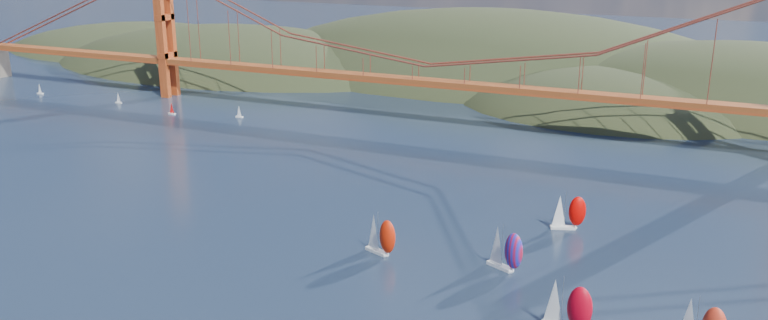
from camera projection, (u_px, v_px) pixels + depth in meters
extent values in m
ellipsoid|color=black|center=(240.00, 85.00, 407.83)|extent=(240.00, 140.00, 64.00)
ellipsoid|color=black|center=(491.00, 102.00, 393.56)|extent=(300.00, 180.00, 96.00)
ellipsoid|color=black|center=(743.00, 132.00, 319.43)|extent=(220.00, 140.00, 76.00)
ellipsoid|color=black|center=(613.00, 125.00, 311.36)|extent=(140.00, 110.00, 48.00)
ellipsoid|color=black|center=(147.00, 59.00, 468.19)|extent=(200.00, 140.00, 44.00)
cube|color=brown|center=(428.00, 81.00, 275.33)|extent=(440.00, 7.00, 1.60)
cube|color=maroon|center=(428.00, 84.00, 275.68)|extent=(440.00, 7.00, 0.80)
cube|color=maroon|center=(166.00, 33.00, 318.89)|extent=(4.00, 8.50, 55.00)
cube|color=silver|center=(377.00, 251.00, 167.07)|extent=(6.24, 3.84, 0.73)
cylinder|color=#99999E|center=(378.00, 231.00, 165.43)|extent=(0.09, 0.09, 9.07)
cone|color=silver|center=(374.00, 231.00, 166.52)|extent=(4.41, 4.41, 7.99)
ellipsoid|color=red|center=(387.00, 237.00, 163.47)|extent=(4.92, 4.06, 7.62)
cylinder|color=#99999E|center=(562.00, 301.00, 133.23)|extent=(0.10, 0.10, 9.74)
cone|color=silver|center=(554.00, 301.00, 134.17)|extent=(4.19, 4.19, 8.57)
ellipsoid|color=#B10214|center=(580.00, 308.00, 131.65)|extent=(4.96, 3.57, 8.18)
cylinder|color=#99999E|center=(697.00, 319.00, 127.99)|extent=(0.09, 0.09, 8.86)
cone|color=silver|center=(689.00, 319.00, 129.02)|extent=(4.25, 4.25, 7.80)
cube|color=silver|center=(563.00, 227.00, 180.40)|extent=(6.03, 3.53, 0.70)
cylinder|color=#99999E|center=(565.00, 209.00, 179.00)|extent=(0.09, 0.09, 8.74)
cone|color=silver|center=(559.00, 211.00, 179.22)|extent=(4.18, 4.18, 7.69)
ellipsoid|color=#D10300|center=(577.00, 211.00, 178.93)|extent=(4.71, 3.81, 7.34)
cube|color=white|center=(500.00, 266.00, 159.52)|extent=(6.44, 4.27, 0.75)
cylinder|color=#99999E|center=(502.00, 244.00, 157.81)|extent=(0.09, 0.09, 9.43)
cone|color=silver|center=(497.00, 244.00, 159.00)|extent=(4.69, 4.69, 8.30)
ellipsoid|color=#A3132F|center=(514.00, 251.00, 155.67)|extent=(5.16, 4.38, 7.92)
cube|color=silver|center=(40.00, 93.00, 330.77)|extent=(3.00, 1.00, 0.50)
cone|color=white|center=(40.00, 88.00, 330.08)|extent=(2.00, 2.00, 4.20)
cube|color=silver|center=(119.00, 103.00, 312.96)|extent=(3.00, 1.00, 0.50)
cone|color=white|center=(118.00, 97.00, 312.28)|extent=(2.00, 2.00, 4.20)
cube|color=silver|center=(172.00, 114.00, 294.02)|extent=(3.00, 1.00, 0.50)
cone|color=red|center=(172.00, 108.00, 293.33)|extent=(2.00, 2.00, 4.20)
cube|color=silver|center=(239.00, 117.00, 288.89)|extent=(3.00, 1.00, 0.50)
cone|color=white|center=(239.00, 111.00, 288.20)|extent=(2.00, 2.00, 4.20)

